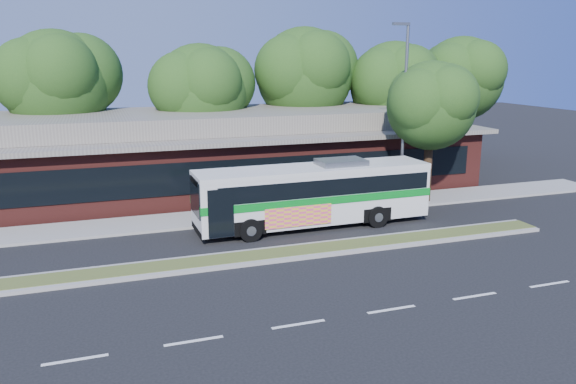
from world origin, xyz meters
name	(u,v)px	position (x,y,z in m)	size (l,w,h in m)	color
ground	(252,265)	(0.00, 0.00, 0.00)	(120.00, 120.00, 0.00)	black
median_strip	(248,258)	(0.00, 0.60, 0.07)	(26.00, 1.10, 0.15)	#515A26
sidewalk	(216,217)	(0.00, 6.40, 0.06)	(44.00, 2.60, 0.12)	gray
plaza_building	(192,152)	(0.00, 12.99, 2.13)	(33.20, 11.20, 4.45)	#59201C
lamp_post	(404,109)	(9.56, 6.00, 4.90)	(0.93, 0.18, 9.07)	slate
tree_bg_b	(65,80)	(-6.57, 16.14, 6.14)	(6.69, 6.00, 9.00)	black
tree_bg_c	(207,89)	(1.40, 15.13, 5.59)	(6.24, 5.60, 8.26)	black
tree_bg_d	(310,73)	(8.45, 16.15, 6.42)	(6.91, 6.20, 9.37)	black
tree_bg_e	(398,83)	(14.42, 15.14, 5.74)	(6.47, 5.80, 8.50)	black
tree_bg_f	(465,77)	(20.43, 16.14, 6.06)	(6.69, 6.00, 8.92)	black
transit_bus	(315,190)	(3.95, 3.80, 1.66)	(10.69, 2.65, 2.99)	silver
sidewalk_tree	(436,103)	(11.32, 5.88, 5.16)	(4.98, 4.47, 7.29)	black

